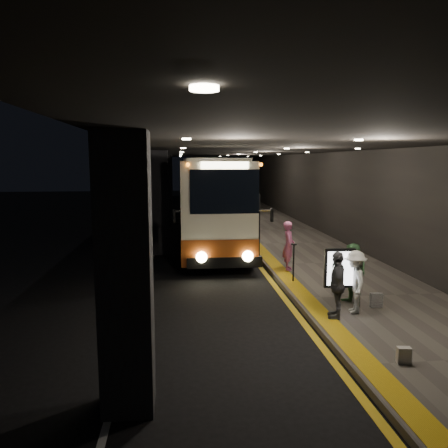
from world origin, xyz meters
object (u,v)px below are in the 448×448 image
passenger_waiting_grey (337,285)px  passenger_boarding (289,246)px  coach_main (211,205)px  bag_plain (404,355)px  stanchion_post (293,263)px  passenger_waiting_green (353,275)px  passenger_waiting_white (354,281)px  bag_polka (376,300)px  info_sign (340,269)px  coach_second (204,191)px

passenger_waiting_grey → passenger_boarding: bearing=-163.7°
coach_main → passenger_waiting_grey: (2.29, -10.57, -0.92)m
passenger_waiting_grey → bag_plain: size_ratio=5.29×
passenger_boarding → stanchion_post: bearing=-176.1°
passenger_waiting_green → passenger_waiting_grey: (-0.74, -0.85, -0.00)m
passenger_waiting_white → passenger_waiting_green: bearing=171.7°
passenger_boarding → passenger_waiting_grey: (-0.03, -4.84, -0.03)m
coach_main → passenger_waiting_grey: coach_main is taller
passenger_waiting_grey → bag_polka: size_ratio=4.35×
bag_plain → passenger_boarding: bearing=93.0°
info_sign → stanchion_post: (-0.41, 2.89, -0.50)m
passenger_boarding → info_sign: 4.43m
passenger_waiting_green → bag_polka: size_ratio=4.37×
coach_second → passenger_waiting_green: coach_second is taller
info_sign → passenger_waiting_green: bearing=42.9°
passenger_waiting_green → passenger_waiting_white: bearing=-32.5°
coach_second → bag_plain: size_ratio=40.90×
passenger_waiting_grey → bag_polka: passenger_waiting_grey is taller
passenger_waiting_green → bag_polka: 0.89m
passenger_waiting_white → bag_polka: 1.01m
passenger_waiting_green → stanchion_post: 2.64m
coach_second → passenger_waiting_white: coach_second is taller
passenger_waiting_white → coach_second: bearing=-163.0°
passenger_waiting_grey → bag_polka: bearing=132.6°
passenger_waiting_grey → stanchion_post: (-0.20, 3.30, -0.23)m
coach_second → passenger_waiting_green: size_ratio=7.70×
stanchion_post → coach_main: bearing=106.1°
info_sign → stanchion_post: 2.96m
passenger_waiting_grey → bag_plain: passenger_waiting_grey is taller
coach_second → passenger_waiting_green: 20.09m
passenger_waiting_green → passenger_waiting_grey: passenger_waiting_green is taller
coach_second → info_sign: 20.45m
coach_second → bag_plain: coach_second is taller
passenger_waiting_green → passenger_waiting_white: size_ratio=1.04×
passenger_waiting_white → stanchion_post: size_ratio=1.33×
passenger_boarding → bag_polka: passenger_boarding is taller
bag_polka → passenger_waiting_green: bearing=160.7°
passenger_waiting_green → passenger_waiting_grey: 1.13m
passenger_waiting_grey → passenger_waiting_green: bearing=155.5°
coach_main → info_sign: bearing=-74.8°
coach_main → bag_polka: size_ratio=33.39×
passenger_waiting_green → passenger_boarding: bearing=175.7°
passenger_waiting_green → info_sign: (-0.53, -0.44, 0.27)m
stanchion_post → passenger_waiting_green: bearing=-69.0°
bag_plain → coach_second: bearing=96.0°
coach_main → passenger_waiting_white: (2.86, -10.23, -0.94)m
passenger_waiting_green → stanchion_post: passenger_waiting_green is taller
passenger_boarding → passenger_waiting_white: bearing=-160.8°
bag_polka → info_sign: info_sign is taller
coach_second → bag_polka: 20.42m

